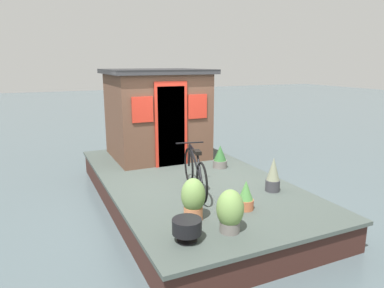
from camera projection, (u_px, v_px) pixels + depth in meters
name	position (u px, v px, depth m)	size (l,w,h in m)	color
ground_plane	(188.00, 201.00, 6.96)	(60.00, 60.00, 0.00)	#4C5B60
houseboat_deck	(188.00, 189.00, 6.90)	(5.78, 3.14, 0.51)	#424C47
houseboat_cabin	(157.00, 113.00, 8.19)	(2.04, 2.25, 2.03)	brown
bicycle	(195.00, 172.00, 5.96)	(1.58, 0.51, 0.79)	black
potted_plant_lavender	(193.00, 199.00, 4.92)	(0.34, 0.34, 0.61)	#C6754C
potted_plant_thyme	(273.00, 175.00, 6.03)	(0.25, 0.25, 0.60)	#38383D
potted_plant_succulent	(230.00, 211.00, 4.56)	(0.36, 0.36, 0.58)	slate
potted_plant_rosemary	(246.00, 196.00, 5.28)	(0.25, 0.25, 0.46)	#B2603D
potted_plant_ivy	(220.00, 157.00, 7.40)	(0.30, 0.30, 0.48)	slate
charcoal_grill	(187.00, 227.00, 4.33)	(0.37, 0.37, 0.30)	black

